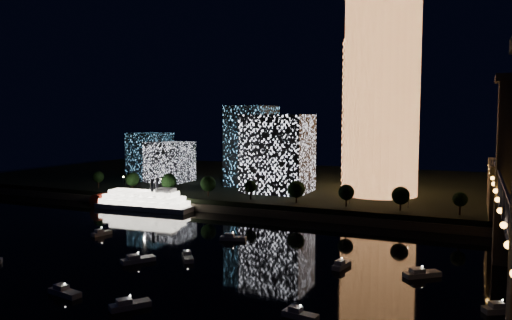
# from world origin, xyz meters

# --- Properties ---
(ground) EXTENTS (520.00, 520.00, 0.00)m
(ground) POSITION_xyz_m (0.00, 0.00, 0.00)
(ground) COLOR black
(ground) RESTS_ON ground
(far_bank) EXTENTS (420.00, 160.00, 5.00)m
(far_bank) POSITION_xyz_m (0.00, 160.00, 2.50)
(far_bank) COLOR black
(far_bank) RESTS_ON ground
(seawall) EXTENTS (420.00, 6.00, 3.00)m
(seawall) POSITION_xyz_m (0.00, 82.00, 1.50)
(seawall) COLOR #6B5E4C
(seawall) RESTS_ON ground
(tower_cylindrical) EXTENTS (34.00, 34.00, 87.05)m
(tower_cylindrical) POSITION_xyz_m (16.18, 123.51, 48.65)
(tower_cylindrical) COLOR #FF9951
(tower_cylindrical) RESTS_ON far_bank
(tower_rectangular) EXTENTS (22.13, 22.13, 70.42)m
(tower_rectangular) POSITION_xyz_m (6.78, 147.15, 40.21)
(tower_rectangular) COLOR #FF9951
(tower_rectangular) RESTS_ON far_bank
(midrise_blocks) EXTENTS (103.43, 42.14, 39.53)m
(midrise_blocks) POSITION_xyz_m (-55.32, 122.12, 21.60)
(midrise_blocks) COLOR white
(midrise_blocks) RESTS_ON far_bank
(riverboat) EXTENTS (46.68, 12.53, 13.91)m
(riverboat) POSITION_xyz_m (-74.91, 73.30, 3.57)
(riverboat) COLOR silver
(riverboat) RESTS_ON ground
(motorboats) EXTENTS (131.54, 65.56, 2.78)m
(motorboats) POSITION_xyz_m (-5.64, 10.01, 0.81)
(motorboats) COLOR silver
(motorboats) RESTS_ON ground
(esplanade_trees) EXTENTS (165.34, 6.98, 8.99)m
(esplanade_trees) POSITION_xyz_m (-32.67, 88.00, 10.47)
(esplanade_trees) COLOR black
(esplanade_trees) RESTS_ON far_bank
(street_lamps) EXTENTS (132.70, 0.70, 5.65)m
(street_lamps) POSITION_xyz_m (-34.00, 94.00, 9.02)
(street_lamps) COLOR black
(street_lamps) RESTS_ON far_bank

